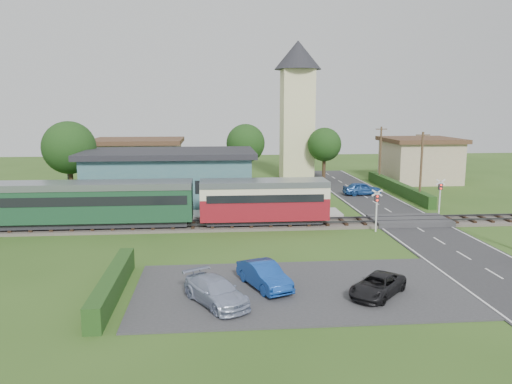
{
  "coord_description": "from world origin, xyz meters",
  "views": [
    {
      "loc": [
        -5.83,
        -36.42,
        9.49
      ],
      "look_at": [
        -2.38,
        4.0,
        2.44
      ],
      "focal_mm": 35.0,
      "sensor_mm": 36.0,
      "label": 1
    }
  ],
  "objects": [
    {
      "name": "ground",
      "position": [
        0.0,
        0.0,
        0.0
      ],
      "size": [
        120.0,
        120.0,
        0.0
      ],
      "primitive_type": "plane",
      "color": "#2D4C19"
    },
    {
      "name": "railway_track",
      "position": [
        0.0,
        2.0,
        0.11
      ],
      "size": [
        76.0,
        3.2,
        0.49
      ],
      "color": "#4C443D",
      "rests_on": "ground"
    },
    {
      "name": "road",
      "position": [
        10.0,
        0.0,
        0.03
      ],
      "size": [
        6.0,
        70.0,
        0.05
      ],
      "primitive_type": "cube",
      "color": "#28282B",
      "rests_on": "ground"
    },
    {
      "name": "car_park",
      "position": [
        -1.5,
        -12.0,
        0.04
      ],
      "size": [
        17.0,
        9.0,
        0.08
      ],
      "primitive_type": "cube",
      "color": "#333335",
      "rests_on": "ground"
    },
    {
      "name": "crossing_deck",
      "position": [
        10.0,
        2.0,
        0.23
      ],
      "size": [
        6.2,
        3.4,
        0.45
      ],
      "primitive_type": "cube",
      "color": "#333335",
      "rests_on": "ground"
    },
    {
      "name": "platform",
      "position": [
        -10.0,
        5.2,
        0.23
      ],
      "size": [
        30.0,
        3.0,
        0.45
      ],
      "primitive_type": "cube",
      "color": "gray",
      "rests_on": "ground"
    },
    {
      "name": "equipment_hut",
      "position": [
        -18.0,
        5.2,
        1.75
      ],
      "size": [
        2.3,
        2.3,
        2.55
      ],
      "color": "beige",
      "rests_on": "platform"
    },
    {
      "name": "station_building",
      "position": [
        -10.0,
        10.99,
        2.69
      ],
      "size": [
        16.0,
        9.0,
        5.3
      ],
      "color": "#3A6B75",
      "rests_on": "ground"
    },
    {
      "name": "train",
      "position": [
        -18.71,
        2.0,
        2.18
      ],
      "size": [
        43.2,
        2.9,
        3.4
      ],
      "color": "#232328",
      "rests_on": "ground"
    },
    {
      "name": "church_tower",
      "position": [
        5.0,
        28.0,
        10.23
      ],
      "size": [
        6.0,
        6.0,
        17.6
      ],
      "color": "beige",
      "rests_on": "ground"
    },
    {
      "name": "house_west",
      "position": [
        -15.0,
        25.0,
        2.79
      ],
      "size": [
        10.8,
        8.8,
        5.5
      ],
      "color": "tan",
      "rests_on": "ground"
    },
    {
      "name": "house_east",
      "position": [
        20.0,
        24.0,
        2.8
      ],
      "size": [
        8.8,
        8.8,
        5.5
      ],
      "color": "tan",
      "rests_on": "ground"
    },
    {
      "name": "hedge_carpark",
      "position": [
        -11.0,
        -12.0,
        0.6
      ],
      "size": [
        0.8,
        9.0,
        1.2
      ],
      "primitive_type": "cube",
      "color": "#193814",
      "rests_on": "ground"
    },
    {
      "name": "hedge_roadside",
      "position": [
        14.2,
        16.0,
        0.6
      ],
      "size": [
        0.8,
        18.0,
        1.2
      ],
      "primitive_type": "cube",
      "color": "#193814",
      "rests_on": "ground"
    },
    {
      "name": "hedge_station",
      "position": [
        -10.0,
        15.5,
        0.65
      ],
      "size": [
        22.0,
        0.8,
        1.3
      ],
      "primitive_type": "cube",
      "color": "#193814",
      "rests_on": "ground"
    },
    {
      "name": "tree_a",
      "position": [
        -20.0,
        14.0,
        5.38
      ],
      "size": [
        5.2,
        5.2,
        8.0
      ],
      "color": "#332316",
      "rests_on": "ground"
    },
    {
      "name": "tree_b",
      "position": [
        -2.0,
        23.0,
        5.02
      ],
      "size": [
        4.6,
        4.6,
        7.34
      ],
      "color": "#332316",
      "rests_on": "ground"
    },
    {
      "name": "tree_c",
      "position": [
        8.0,
        25.0,
        4.65
      ],
      "size": [
        4.2,
        4.2,
        6.78
      ],
      "color": "#332316",
      "rests_on": "ground"
    },
    {
      "name": "utility_pole_c",
      "position": [
        14.2,
        10.0,
        3.63
      ],
      "size": [
        1.4,
        0.22,
        7.0
      ],
      "color": "#473321",
      "rests_on": "ground"
    },
    {
      "name": "utility_pole_d",
      "position": [
        14.2,
        22.0,
        3.63
      ],
      "size": [
        1.4,
        0.22,
        7.0
      ],
      "color": "#473321",
      "rests_on": "ground"
    },
    {
      "name": "crossing_signal_near",
      "position": [
        6.4,
        -0.41,
        2.14
      ],
      "size": [
        0.84,
        0.28,
        3.28
      ],
      "color": "silver",
      "rests_on": "ground"
    },
    {
      "name": "crossing_signal_far",
      "position": [
        13.6,
        4.39,
        2.14
      ],
      "size": [
        0.84,
        0.28,
        3.28
      ],
      "color": "silver",
      "rests_on": "ground"
    },
    {
      "name": "streetlamp_west",
      "position": [
        -22.0,
        20.0,
        3.04
      ],
      "size": [
        0.3,
        0.3,
        5.15
      ],
      "color": "#3F3F47",
      "rests_on": "ground"
    },
    {
      "name": "streetlamp_east",
      "position": [
        16.0,
        27.0,
        3.04
      ],
      "size": [
        0.3,
        0.3,
        5.15
      ],
      "color": "#3F3F47",
      "rests_on": "ground"
    },
    {
      "name": "car_on_road",
      "position": [
        9.93,
        14.9,
        0.74
      ],
      "size": [
        4.11,
        1.84,
        1.37
      ],
      "primitive_type": "imported",
      "rotation": [
        0.0,
        0.0,
        1.63
      ],
      "color": "#204D99",
      "rests_on": "road"
    },
    {
      "name": "car_park_blue",
      "position": [
        -3.29,
        -11.61,
        0.74
      ],
      "size": [
        2.81,
        4.26,
        1.33
      ],
      "primitive_type": "imported",
      "rotation": [
        0.0,
        0.0,
        0.39
      ],
      "color": "#133D96",
      "rests_on": "car_park"
    },
    {
      "name": "car_park_silver",
      "position": [
        -5.82,
        -13.6,
        0.7
      ],
      "size": [
        3.64,
        4.59,
        1.24
      ],
      "primitive_type": "imported",
      "rotation": [
        0.0,
        0.0,
        0.52
      ],
      "color": "#9EA8C4",
      "rests_on": "car_park"
    },
    {
      "name": "car_park_dark",
      "position": [
        2.26,
        -13.24,
        0.6
      ],
      "size": [
        3.83,
        3.93,
        1.04
      ],
      "primitive_type": "imported",
      "rotation": [
        0.0,
        0.0,
        -0.75
      ],
      "color": "black",
      "rests_on": "car_park"
    },
    {
      "name": "pedestrian_near",
      "position": [
        -1.62,
        4.75,
        1.34
      ],
      "size": [
        0.68,
        0.47,
        1.79
      ],
      "primitive_type": "imported",
      "rotation": [
        0.0,
        0.0,
        3.08
      ],
      "color": "gray",
      "rests_on": "platform"
    },
    {
      "name": "pedestrian_far",
      "position": [
        -14.96,
        5.52,
        1.41
      ],
      "size": [
        0.83,
        1.01,
        1.91
      ],
      "primitive_type": "imported",
      "rotation": [
        0.0,
        0.0,
        1.45
      ],
      "color": "gray",
      "rests_on": "platform"
    }
  ]
}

